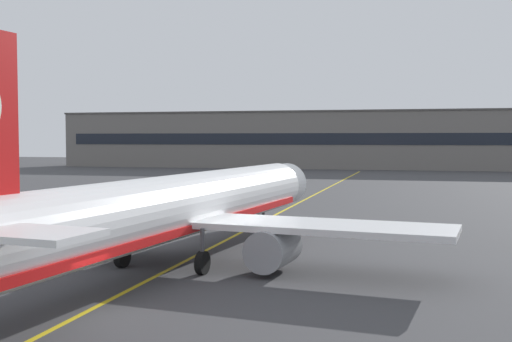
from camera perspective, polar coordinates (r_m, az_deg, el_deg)
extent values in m
plane|color=#3D3D3F|center=(28.21, -14.64, -12.64)|extent=(400.00, 400.00, 0.00)
cube|color=yellow|center=(55.92, 0.24, -4.77)|extent=(3.90, 179.97, 0.01)
cylinder|color=white|center=(37.85, -7.09, -3.18)|extent=(8.42, 36.19, 3.80)
cone|color=white|center=(55.52, 2.42, -1.20)|extent=(3.92, 3.04, 3.61)
cube|color=red|center=(37.98, -7.08, -4.75)|extent=(7.98, 33.32, 0.44)
cube|color=black|center=(53.69, 1.76, -0.63)|extent=(2.97, 1.46, 0.60)
cube|color=white|center=(38.48, -6.66, -4.36)|extent=(32.35, 8.90, 0.36)
cylinder|color=gray|center=(41.08, -15.01, -5.69)|extent=(2.75, 3.87, 2.30)
cylinder|color=black|center=(42.57, -13.53, -5.36)|extent=(1.96, 0.43, 1.95)
cylinder|color=gray|center=(35.27, 1.58, -7.01)|extent=(2.75, 3.87, 2.30)
cylinder|color=black|center=(36.99, 2.55, -6.54)|extent=(1.96, 0.43, 1.95)
cylinder|color=#4C4C51|center=(51.22, 0.67, -3.83)|extent=(0.24, 0.24, 1.60)
cylinder|color=black|center=(51.35, 0.67, -4.96)|extent=(0.51, 0.94, 0.90)
cylinder|color=#4C4C51|center=(37.70, -12.03, -5.89)|extent=(0.24, 0.24, 1.60)
cylinder|color=black|center=(37.89, -12.01, -7.58)|extent=(0.56, 1.34, 1.30)
cylinder|color=#4C4C51|center=(35.14, -4.88, -6.49)|extent=(0.24, 0.24, 1.60)
cylinder|color=black|center=(35.34, -4.87, -8.29)|extent=(0.56, 1.34, 1.30)
cone|color=orange|center=(53.30, 1.09, -4.86)|extent=(0.36, 0.36, 0.55)
cylinder|color=white|center=(53.29, 1.09, -4.83)|extent=(0.23, 0.23, 0.07)
cube|color=orange|center=(53.33, 1.09, -5.14)|extent=(0.44, 0.44, 0.03)
cube|color=slate|center=(157.72, 9.18, 2.74)|extent=(153.74, 12.00, 13.93)
cube|color=black|center=(151.69, 9.00, 2.89)|extent=(147.59, 0.12, 2.80)
cube|color=#4E4A47|center=(157.86, 9.21, 5.34)|extent=(154.14, 12.40, 0.40)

